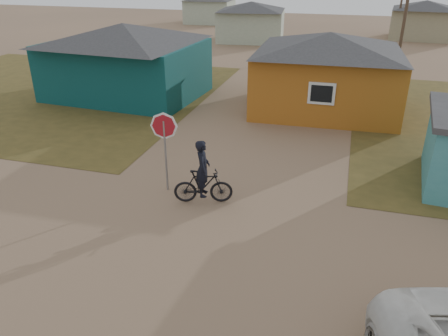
% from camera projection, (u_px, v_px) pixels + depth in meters
% --- Properties ---
extents(ground, '(120.00, 120.00, 0.00)m').
position_uv_depth(ground, '(183.00, 260.00, 11.33)').
color(ground, '#8C6C51').
extents(grass_nw, '(20.00, 18.00, 0.00)m').
position_uv_depth(grass_nw, '(42.00, 90.00, 26.11)').
color(grass_nw, brown).
rests_on(grass_nw, ground).
extents(house_teal, '(8.93, 7.08, 4.00)m').
position_uv_depth(house_teal, '(125.00, 59.00, 24.29)').
color(house_teal, '#0A393A').
rests_on(house_teal, ground).
extents(house_yellow, '(7.72, 6.76, 3.90)m').
position_uv_depth(house_yellow, '(327.00, 71.00, 21.99)').
color(house_yellow, '#A85F19').
rests_on(house_yellow, ground).
extents(house_pale_west, '(7.04, 6.15, 3.60)m').
position_uv_depth(house_pale_west, '(251.00, 21.00, 41.54)').
color(house_pale_west, '#A7B39A').
rests_on(house_pale_west, ground).
extents(house_beige_east, '(6.95, 6.05, 3.60)m').
position_uv_depth(house_beige_east, '(424.00, 19.00, 42.74)').
color(house_beige_east, gray).
rests_on(house_beige_east, ground).
extents(house_pale_north, '(6.28, 5.81, 3.40)m').
position_uv_depth(house_pale_north, '(210.00, 8.00, 54.00)').
color(house_pale_north, '#A7B39A').
rests_on(house_pale_north, ground).
extents(utility_pole_near, '(1.40, 0.20, 8.00)m').
position_uv_depth(utility_pole_near, '(406.00, 12.00, 27.02)').
color(utility_pole_near, '#4E3D2F').
rests_on(utility_pole_near, ground).
extents(stop_sign, '(0.87, 0.27, 2.73)m').
position_uv_depth(stop_sign, '(164.00, 135.00, 13.95)').
color(stop_sign, gray).
rests_on(stop_sign, ground).
extents(cyclist, '(1.95, 1.03, 2.12)m').
position_uv_depth(cyclist, '(203.00, 180.00, 13.72)').
color(cyclist, black).
rests_on(cyclist, ground).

